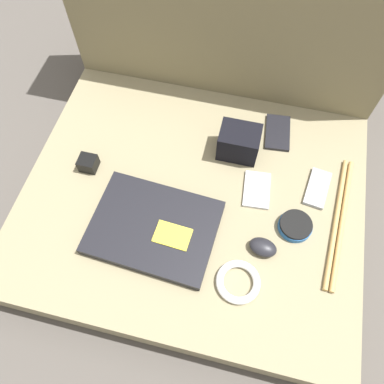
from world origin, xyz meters
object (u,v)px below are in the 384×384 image
(camera_pouch, at_px, (239,142))
(charger_brick, at_px, (88,163))
(laptop, at_px, (154,227))
(computer_mouse, at_px, (263,247))
(phone_small, at_px, (257,190))
(speaker_puck, at_px, (295,226))
(phone_black, at_px, (317,188))
(phone_silver, at_px, (278,133))

(camera_pouch, bearing_deg, charger_brick, -159.22)
(laptop, bearing_deg, computer_mouse, 6.03)
(laptop, xyz_separation_m, phone_small, (0.24, 0.18, -0.01))
(phone_small, height_order, charger_brick, charger_brick)
(speaker_puck, relative_size, phone_black, 0.70)
(computer_mouse, distance_m, charger_brick, 0.52)
(camera_pouch, relative_size, charger_brick, 2.30)
(phone_black, bearing_deg, phone_silver, 136.77)
(computer_mouse, relative_size, phone_silver, 0.58)
(laptop, height_order, speaker_puck, laptop)
(computer_mouse, distance_m, phone_small, 0.17)
(computer_mouse, relative_size, camera_pouch, 0.68)
(phone_silver, distance_m, phone_black, 0.21)
(laptop, height_order, computer_mouse, computer_mouse)
(phone_small, bearing_deg, laptop, -148.52)
(phone_silver, height_order, charger_brick, charger_brick)
(laptop, bearing_deg, phone_small, 39.96)
(computer_mouse, bearing_deg, phone_black, 68.48)
(computer_mouse, xyz_separation_m, charger_brick, (-0.51, 0.13, 0.00))
(phone_silver, bearing_deg, speaker_puck, -79.57)
(computer_mouse, distance_m, speaker_puck, 0.11)
(speaker_puck, bearing_deg, laptop, -165.67)
(phone_silver, xyz_separation_m, charger_brick, (-0.50, -0.24, 0.01))
(phone_black, height_order, camera_pouch, camera_pouch)
(laptop, bearing_deg, camera_pouch, 64.09)
(laptop, distance_m, computer_mouse, 0.28)
(charger_brick, bearing_deg, speaker_puck, -4.87)
(phone_silver, height_order, phone_black, phone_black)
(computer_mouse, height_order, speaker_puck, computer_mouse)
(laptop, distance_m, speaker_puck, 0.36)
(laptop, relative_size, phone_small, 2.86)
(computer_mouse, relative_size, phone_small, 0.66)
(phone_black, xyz_separation_m, camera_pouch, (-0.23, 0.07, 0.04))
(computer_mouse, xyz_separation_m, camera_pouch, (-0.11, 0.28, 0.03))
(speaker_puck, xyz_separation_m, phone_black, (0.05, 0.13, -0.01))
(laptop, height_order, phone_small, laptop)
(computer_mouse, height_order, charger_brick, charger_brick)
(speaker_puck, distance_m, phone_black, 0.14)
(speaker_puck, distance_m, camera_pouch, 0.27)
(laptop, bearing_deg, phone_silver, 58.48)
(charger_brick, bearing_deg, camera_pouch, 20.78)
(phone_black, bearing_deg, laptop, -143.13)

